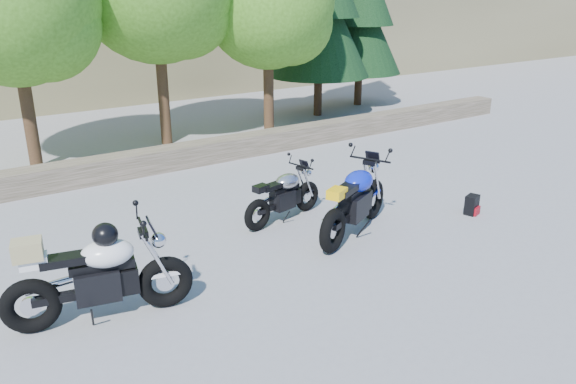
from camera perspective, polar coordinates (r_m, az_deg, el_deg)
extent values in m
plane|color=gray|center=(8.51, 2.66, -6.93)|extent=(90.00, 90.00, 0.00)
cube|color=#4D4633|center=(12.95, -11.97, 3.41)|extent=(22.00, 0.55, 0.50)
cylinder|color=#382314|center=(13.63, -25.01, 8.27)|extent=(0.28, 0.28, 3.02)
sphere|color=#3D7419|center=(13.24, -23.64, 15.29)|extent=(2.38, 2.38, 2.38)
cylinder|color=#382314|center=(14.84, -12.65, 11.12)|extent=(0.28, 0.28, 3.36)
sphere|color=#3D7419|center=(14.60, -10.84, 18.21)|extent=(2.64, 2.64, 2.64)
cylinder|color=#382314|center=(15.59, -2.00, 11.15)|extent=(0.28, 0.28, 2.91)
sphere|color=#3D7419|center=(15.45, 0.19, 16.90)|extent=(2.29, 2.29, 2.29)
cylinder|color=#382314|center=(18.09, 3.08, 11.16)|extent=(0.26, 0.26, 2.16)
cone|color=black|center=(17.90, 3.19, 16.86)|extent=(3.17, 3.17, 3.24)
cylinder|color=#382314|center=(19.94, 7.18, 11.51)|extent=(0.26, 0.26, 1.92)
cone|color=black|center=(19.77, 7.39, 16.10)|extent=(2.82, 2.82, 2.88)
torus|color=black|center=(10.25, 1.95, -0.42)|extent=(0.57, 0.26, 0.56)
torus|color=black|center=(9.41, -3.13, -2.35)|extent=(0.57, 0.26, 0.56)
cylinder|color=silver|center=(10.25, 1.95, -0.42)|extent=(0.19, 0.08, 0.19)
cylinder|color=silver|center=(9.41, -3.13, -2.35)|extent=(0.19, 0.08, 0.19)
cube|color=black|center=(9.77, -0.55, -0.80)|extent=(0.46, 0.34, 0.31)
cube|color=black|center=(9.75, -0.31, 0.34)|extent=(0.62, 0.27, 0.09)
ellipsoid|color=#A4A4A9|center=(9.75, -0.06, 1.10)|extent=(0.56, 0.44, 0.26)
cube|color=black|center=(9.49, -1.65, 0.56)|extent=(0.47, 0.28, 0.08)
cube|color=black|center=(9.31, -2.79, 0.37)|extent=(0.27, 0.22, 0.11)
cylinder|color=black|center=(9.93, 1.32, 2.66)|extent=(0.15, 0.57, 0.03)
sphere|color=silver|center=(10.07, 1.85, 2.03)|extent=(0.16, 0.16, 0.16)
torus|color=black|center=(7.36, -12.33, -8.92)|extent=(0.72, 0.32, 0.70)
torus|color=black|center=(7.35, -24.66, -10.49)|extent=(0.72, 0.32, 0.70)
cylinder|color=silver|center=(7.36, -12.33, -8.92)|extent=(0.24, 0.09, 0.24)
cylinder|color=silver|center=(7.35, -24.66, -10.49)|extent=(0.24, 0.09, 0.24)
cube|color=black|center=(7.25, -18.76, -8.88)|extent=(0.58, 0.43, 0.39)
cube|color=black|center=(7.15, -18.36, -7.11)|extent=(0.78, 0.34, 0.11)
ellipsoid|color=silver|center=(7.08, -17.88, -5.93)|extent=(0.70, 0.55, 0.33)
cube|color=black|center=(7.08, -21.76, -6.42)|extent=(0.58, 0.35, 0.10)
cube|color=silver|center=(7.09, -24.44, -6.42)|extent=(0.35, 0.28, 0.14)
cylinder|color=black|center=(7.01, -14.55, -3.61)|extent=(0.19, 0.71, 0.03)
sphere|color=silver|center=(7.10, -13.03, -4.80)|extent=(0.20, 0.20, 0.20)
ellipsoid|color=black|center=(6.98, -18.09, -4.16)|extent=(0.37, 0.38, 0.29)
cube|color=#958856|center=(7.03, -24.97, -5.34)|extent=(0.38, 0.35, 0.22)
torus|color=black|center=(10.00, 8.60, -0.71)|extent=(0.72, 0.46, 0.71)
torus|color=black|center=(8.64, 4.55, -3.94)|extent=(0.72, 0.46, 0.71)
cylinder|color=silver|center=(10.00, 8.60, -0.71)|extent=(0.24, 0.14, 0.24)
cylinder|color=silver|center=(8.64, 4.55, -3.94)|extent=(0.24, 0.14, 0.24)
cube|color=black|center=(9.24, 6.70, -1.49)|extent=(0.62, 0.53, 0.40)
cube|color=black|center=(9.22, 6.96, 0.07)|extent=(0.78, 0.49, 0.11)
ellipsoid|color=#0C1EB9|center=(9.24, 7.20, 1.11)|extent=(0.76, 0.66, 0.34)
cube|color=black|center=(8.82, 5.92, 0.23)|extent=(0.60, 0.46, 0.10)
cube|color=yellow|center=(8.52, 4.99, -0.14)|extent=(0.38, 0.33, 0.14)
cylinder|color=black|center=(9.55, 8.33, 3.30)|extent=(0.35, 0.67, 0.04)
sphere|color=silver|center=(9.77, 8.68, 2.49)|extent=(0.20, 0.20, 0.20)
cube|color=black|center=(10.65, 18.17, -1.23)|extent=(0.30, 0.26, 0.35)
cube|color=maroon|center=(10.65, 18.67, -1.85)|extent=(0.21, 0.10, 0.15)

